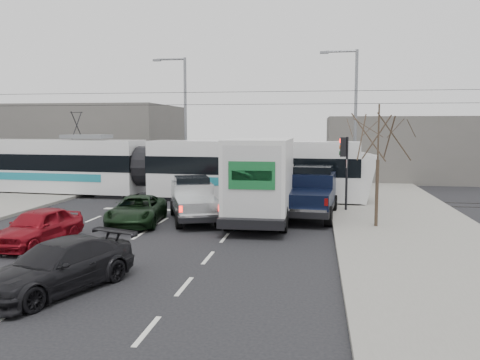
# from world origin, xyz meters

# --- Properties ---
(ground) EXTENTS (120.00, 120.00, 0.00)m
(ground) POSITION_xyz_m (0.00, 0.00, 0.00)
(ground) COLOR black
(ground) RESTS_ON ground
(sidewalk_right) EXTENTS (6.00, 60.00, 0.15)m
(sidewalk_right) POSITION_xyz_m (9.00, 0.00, 0.07)
(sidewalk_right) COLOR gray
(sidewalk_right) RESTS_ON ground
(rails) EXTENTS (60.00, 1.60, 0.03)m
(rails) POSITION_xyz_m (0.00, 10.00, 0.01)
(rails) COLOR #33302D
(rails) RESTS_ON ground
(building_left) EXTENTS (14.00, 10.00, 6.00)m
(building_left) POSITION_xyz_m (-14.00, 22.00, 3.00)
(building_left) COLOR #625D58
(building_left) RESTS_ON ground
(building_right) EXTENTS (12.00, 10.00, 5.00)m
(building_right) POSITION_xyz_m (12.00, 24.00, 2.50)
(building_right) COLOR #625D58
(building_right) RESTS_ON ground
(bare_tree) EXTENTS (2.40, 2.40, 5.00)m
(bare_tree) POSITION_xyz_m (7.60, 2.50, 3.79)
(bare_tree) COLOR #47382B
(bare_tree) RESTS_ON ground
(traffic_signal) EXTENTS (0.44, 0.44, 3.60)m
(traffic_signal) POSITION_xyz_m (6.47, 6.50, 2.74)
(traffic_signal) COLOR black
(traffic_signal) RESTS_ON ground
(street_lamp_near) EXTENTS (2.38, 0.25, 9.00)m
(street_lamp_near) POSITION_xyz_m (7.31, 14.00, 5.11)
(street_lamp_near) COLOR slate
(street_lamp_near) RESTS_ON ground
(street_lamp_far) EXTENTS (2.38, 0.25, 9.00)m
(street_lamp_far) POSITION_xyz_m (-4.19, 16.00, 5.11)
(street_lamp_far) COLOR slate
(street_lamp_far) RESTS_ON ground
(catenary) EXTENTS (60.00, 0.20, 7.00)m
(catenary) POSITION_xyz_m (0.00, 10.00, 3.88)
(catenary) COLOR black
(catenary) RESTS_ON ground
(tram) EXTENTS (25.15, 4.71, 5.11)m
(tram) POSITION_xyz_m (-4.99, 10.28, 1.81)
(tram) COLOR silver
(tram) RESTS_ON ground
(silver_pickup) EXTENTS (3.47, 5.55, 1.91)m
(silver_pickup) POSITION_xyz_m (-0.42, 3.63, 0.95)
(silver_pickup) COLOR black
(silver_pickup) RESTS_ON ground
(box_truck) EXTENTS (2.62, 7.46, 3.72)m
(box_truck) POSITION_xyz_m (2.75, 3.32, 1.84)
(box_truck) COLOR black
(box_truck) RESTS_ON ground
(navy_pickup) EXTENTS (2.60, 5.76, 2.36)m
(navy_pickup) POSITION_xyz_m (4.92, 5.08, 1.16)
(navy_pickup) COLOR black
(navy_pickup) RESTS_ON ground
(green_car) EXTENTS (2.60, 4.66, 1.23)m
(green_car) POSITION_xyz_m (-2.57, 2.12, 0.62)
(green_car) COLOR black
(green_car) RESTS_ON ground
(red_car) EXTENTS (1.98, 4.10, 1.35)m
(red_car) POSITION_xyz_m (-4.67, -2.23, 0.67)
(red_car) COLOR maroon
(red_car) RESTS_ON ground
(dark_car) EXTENTS (3.29, 4.82, 1.30)m
(dark_car) POSITION_xyz_m (-1.42, -6.83, 0.65)
(dark_car) COLOR black
(dark_car) RESTS_ON ground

